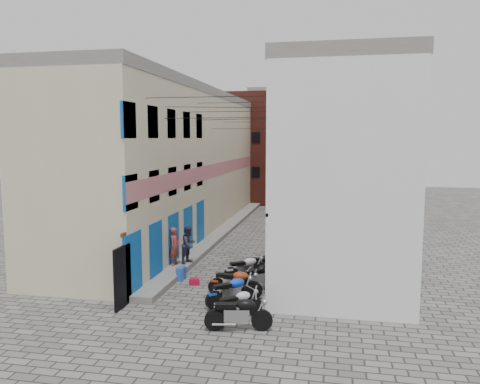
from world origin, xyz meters
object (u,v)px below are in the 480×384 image
Objects in this scene: motorcycle_b at (238,303)px; water_jug_near at (180,274)px; motorcycle_a at (238,311)px; motorcycle_g at (262,263)px; motorcycle_d at (235,281)px; motorcycle_c at (232,290)px; red_crate at (194,282)px; person_b at (189,244)px; motorcycle_f at (246,267)px; person_a at (175,246)px; motorcycle_e at (259,275)px; water_jug_far at (183,272)px.

water_jug_near is at bearing -179.06° from motorcycle_b.
motorcycle_g is at bearing 170.59° from motorcycle_a.
motorcycle_c is at bearing 8.10° from motorcycle_d.
person_b is at bearing 112.45° from red_crate.
person_b is (-2.90, 1.28, 0.53)m from motorcycle_f.
motorcycle_b is 1.09× the size of person_a.
motorcycle_f reaches higher than motorcycle_g.
person_b is (-3.65, 6.46, 0.49)m from motorcycle_a.
motorcycle_g is 4.01m from person_a.
water_jug_near is (-3.45, 4.57, -0.35)m from motorcycle_a.
motorcycle_b is at bearing 18.19° from motorcycle_d.
motorcycle_e is at bearing -7.60° from motorcycle_g.
motorcycle_b reaches higher than red_crate.
motorcycle_a is at bearing -22.79° from motorcycle_c.
red_crate is (-2.69, 0.13, -0.47)m from motorcycle_e.
water_jug_far is 1.12m from red_crate.
motorcycle_e is 3.81× the size of water_jug_near.
motorcycle_e reaches higher than motorcycle_b.
water_jug_near is (0.71, -1.42, -0.84)m from person_a.
water_jug_far is at bearing -156.34° from motorcycle_a.
water_jug_near reaches higher than water_jug_far.
motorcycle_g is 4.58× the size of red_crate.
motorcycle_b is at bearing -13.45° from motorcycle_g.
motorcycle_f is (-0.75, 5.17, -0.04)m from motorcycle_a.
motorcycle_g is 1.11× the size of person_a.
motorcycle_g is at bearing -80.92° from person_a.
motorcycle_a reaches higher than water_jug_far.
motorcycle_g reaches higher than water_jug_far.
motorcycle_e reaches higher than red_crate.
motorcycle_g is (0.49, 3.84, -0.04)m from motorcycle_c.
motorcycle_g is 3.52× the size of water_jug_near.
motorcycle_g is 3.42m from water_jug_far.
motorcycle_c is at bearing -34.69° from motorcycle_f.
water_jug_near is at bearing -90.00° from water_jug_far.
motorcycle_d is 1.02× the size of motorcycle_e.
motorcycle_b reaches higher than water_jug_far.
red_crate is (-2.47, 3.16, -0.41)m from motorcycle_b.
motorcycle_d is (-0.07, 0.92, 0.02)m from motorcycle_c.
motorcycle_c is 0.92m from motorcycle_d.
motorcycle_d reaches higher than motorcycle_b.
water_jug_near reaches higher than red_crate.
motorcycle_e is 3.51m from water_jug_near.
motorcycle_c reaches higher than water_jug_near.
motorcycle_f is 2.24m from red_crate.
person_a reaches higher than water_jug_near.
motorcycle_f is (-0.54, 4.20, 0.03)m from motorcycle_b.
motorcycle_c is 3.08m from motorcycle_f.
person_b reaches higher than motorcycle_b.
motorcycle_b is 4.97m from motorcycle_g.
motorcycle_f is 2.72m from water_jug_far.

